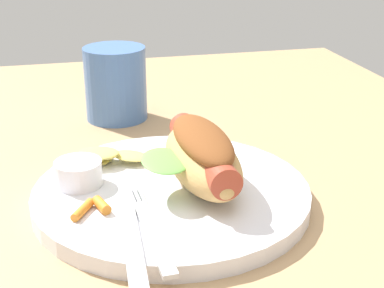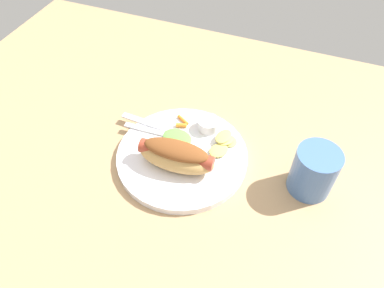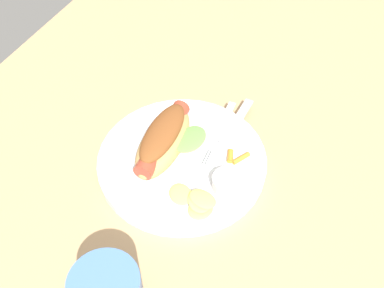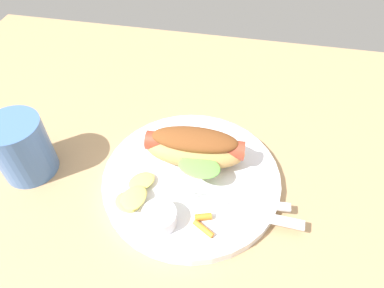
# 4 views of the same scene
# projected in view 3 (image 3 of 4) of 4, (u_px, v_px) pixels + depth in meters

# --- Properties ---
(ground_plane) EXTENTS (1.20, 0.90, 0.02)m
(ground_plane) POSITION_uv_depth(u_px,v_px,m) (205.00, 155.00, 0.73)
(ground_plane) COLOR tan
(plate) EXTENTS (0.26, 0.26, 0.02)m
(plate) POSITION_uv_depth(u_px,v_px,m) (182.00, 161.00, 0.70)
(plate) COLOR white
(plate) RESTS_ON ground_plane
(hot_dog) EXTENTS (0.15, 0.10, 0.06)m
(hot_dog) POSITION_uv_depth(u_px,v_px,m) (164.00, 139.00, 0.68)
(hot_dog) COLOR tan
(hot_dog) RESTS_ON plate
(sauce_ramekin) EXTENTS (0.05, 0.05, 0.02)m
(sauce_ramekin) POSITION_uv_depth(u_px,v_px,m) (228.00, 183.00, 0.65)
(sauce_ramekin) COLOR white
(sauce_ramekin) RESTS_ON plate
(fork) EXTENTS (0.15, 0.02, 0.00)m
(fork) POSITION_uv_depth(u_px,v_px,m) (219.00, 131.00, 0.73)
(fork) COLOR silver
(fork) RESTS_ON plate
(knife) EXTENTS (0.15, 0.02, 0.00)m
(knife) POSITION_uv_depth(u_px,v_px,m) (232.00, 129.00, 0.73)
(knife) COLOR silver
(knife) RESTS_ON plate
(chips_pile) EXTENTS (0.06, 0.08, 0.02)m
(chips_pile) POSITION_uv_depth(u_px,v_px,m) (196.00, 201.00, 0.63)
(chips_pile) COLOR #D8C961
(chips_pile) RESTS_ON plate
(carrot_garnish) EXTENTS (0.03, 0.04, 0.01)m
(carrot_garnish) POSITION_uv_depth(u_px,v_px,m) (236.00, 157.00, 0.69)
(carrot_garnish) COLOR orange
(carrot_garnish) RESTS_ON plate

